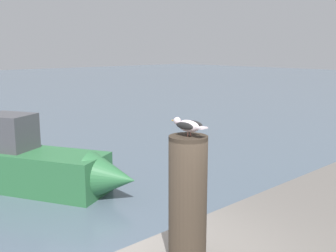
% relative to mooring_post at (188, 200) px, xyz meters
% --- Properties ---
extents(mooring_post, '(0.33, 0.33, 1.12)m').
position_rel_mooring_post_xyz_m(mooring_post, '(0.00, 0.00, 0.00)').
color(mooring_post, '#382D23').
rests_on(mooring_post, harbor_quay).
extents(seagull, '(0.15, 0.39, 0.14)m').
position_rel_mooring_post_xyz_m(seagull, '(-0.00, 0.01, 0.65)').
color(seagull, '#C67260').
rests_on(seagull, mooring_post).
extents(boat_green, '(3.12, 4.63, 1.78)m').
position_rel_mooring_post_xyz_m(boat_green, '(1.64, 6.29, -1.40)').
color(boat_green, '#2D6B3D').
rests_on(boat_green, ground_plane).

